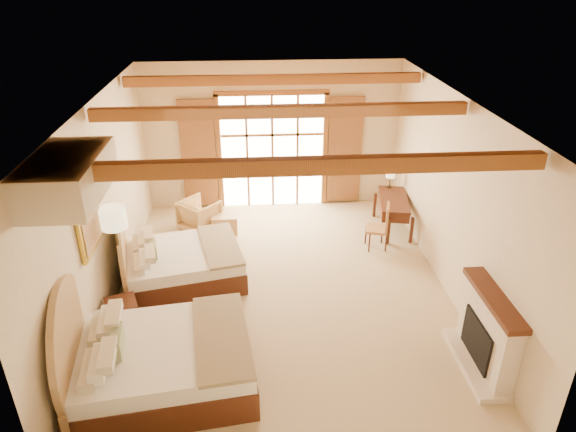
{
  "coord_description": "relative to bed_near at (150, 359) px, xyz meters",
  "views": [
    {
      "loc": [
        -0.44,
        -7.21,
        5.0
      ],
      "look_at": [
        0.1,
        0.2,
        1.3
      ],
      "focal_mm": 32.0,
      "sensor_mm": 36.0,
      "label": 1
    }
  ],
  "objects": [
    {
      "name": "floor",
      "position": [
        1.83,
        2.05,
        -0.45
      ],
      "size": [
        7.0,
        7.0,
        0.0
      ],
      "primitive_type": "plane",
      "color": "tan",
      "rests_on": "ground"
    },
    {
      "name": "wall_back",
      "position": [
        1.83,
        5.55,
        1.15
      ],
      "size": [
        5.5,
        0.0,
        5.5
      ],
      "primitive_type": "plane",
      "rotation": [
        1.57,
        0.0,
        0.0
      ],
      "color": "beige",
      "rests_on": "ground"
    },
    {
      "name": "wall_left",
      "position": [
        -0.92,
        2.05,
        1.15
      ],
      "size": [
        0.0,
        7.0,
        7.0
      ],
      "primitive_type": "plane",
      "rotation": [
        1.57,
        0.0,
        1.57
      ],
      "color": "beige",
      "rests_on": "ground"
    },
    {
      "name": "wall_right",
      "position": [
        4.58,
        2.05,
        1.15
      ],
      "size": [
        0.0,
        7.0,
        7.0
      ],
      "primitive_type": "plane",
      "rotation": [
        1.57,
        0.0,
        -1.57
      ],
      "color": "beige",
      "rests_on": "ground"
    },
    {
      "name": "ceiling",
      "position": [
        1.83,
        2.05,
        2.75
      ],
      "size": [
        7.0,
        7.0,
        0.0
      ],
      "primitive_type": "plane",
      "rotation": [
        3.14,
        0.0,
        0.0
      ],
      "color": "#BB703C",
      "rests_on": "ground"
    },
    {
      "name": "ceiling_beams",
      "position": [
        1.83,
        2.05,
        2.63
      ],
      "size": [
        5.39,
        4.6,
        0.18
      ],
      "primitive_type": null,
      "color": "brown",
      "rests_on": "ceiling"
    },
    {
      "name": "french_doors",
      "position": [
        1.83,
        5.49,
        0.8
      ],
      "size": [
        3.95,
        0.08,
        2.6
      ],
      "color": "white",
      "rests_on": "ground"
    },
    {
      "name": "fireplace",
      "position": [
        4.43,
        0.05,
        0.06
      ],
      "size": [
        0.46,
        1.4,
        1.16
      ],
      "color": "beige",
      "rests_on": "ground"
    },
    {
      "name": "painting",
      "position": [
        -0.87,
        1.3,
        1.3
      ],
      "size": [
        0.06,
        0.95,
        0.75
      ],
      "color": "gold",
      "rests_on": "wall_left"
    },
    {
      "name": "canopy_valance",
      "position": [
        -0.57,
        0.05,
        2.5
      ],
      "size": [
        0.7,
        1.4,
        0.45
      ],
      "primitive_type": "cube",
      "color": "beige",
      "rests_on": "ceiling"
    },
    {
      "name": "bed_near",
      "position": [
        0.0,
        0.0,
        0.0
      ],
      "size": [
        2.45,
        1.96,
        1.48
      ],
      "rotation": [
        0.0,
        0.0,
        0.13
      ],
      "color": "#411D10",
      "rests_on": "floor"
    },
    {
      "name": "bed_far",
      "position": [
        -0.01,
        2.47,
        -0.05
      ],
      "size": [
        2.26,
        1.87,
        1.3
      ],
      "rotation": [
        0.0,
        0.0,
        0.21
      ],
      "color": "#411D10",
      "rests_on": "floor"
    },
    {
      "name": "nightstand",
      "position": [
        -0.61,
        1.15,
        -0.18
      ],
      "size": [
        0.56,
        0.56,
        0.53
      ],
      "primitive_type": "cube",
      "rotation": [
        0.0,
        0.0,
        0.34
      ],
      "color": "#411D10",
      "rests_on": "floor"
    },
    {
      "name": "floor_lamp",
      "position": [
        -0.67,
        1.69,
        1.08
      ],
      "size": [
        0.38,
        0.38,
        1.8
      ],
      "color": "#392E19",
      "rests_on": "floor"
    },
    {
      "name": "armchair",
      "position": [
        0.27,
        4.38,
        -0.12
      ],
      "size": [
        0.99,
        0.99,
        0.65
      ],
      "primitive_type": "imported",
      "rotation": [
        0.0,
        0.0,
        -3.87
      ],
      "color": "tan",
      "rests_on": "floor"
    },
    {
      "name": "ottoman",
      "position": [
        0.77,
        4.29,
        -0.26
      ],
      "size": [
        0.53,
        0.53,
        0.38
      ],
      "primitive_type": "cube",
      "rotation": [
        0.0,
        0.0,
        0.02
      ],
      "color": "tan",
      "rests_on": "floor"
    },
    {
      "name": "desk",
      "position": [
        4.22,
        4.1,
        -0.07
      ],
      "size": [
        0.78,
        1.37,
        0.7
      ],
      "rotation": [
        0.0,
        0.0,
        -0.18
      ],
      "color": "#411D10",
      "rests_on": "floor"
    },
    {
      "name": "desk_chair",
      "position": [
        3.74,
        3.36,
        -0.16
      ],
      "size": [
        0.5,
        0.5,
        0.92
      ],
      "rotation": [
        0.0,
        0.0,
        -0.27
      ],
      "color": "#B8794E",
      "rests_on": "floor"
    },
    {
      "name": "desk_lamp",
      "position": [
        4.27,
        4.67,
        0.54
      ],
      "size": [
        0.19,
        0.19,
        0.39
      ],
      "color": "#392E19",
      "rests_on": "desk"
    }
  ]
}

